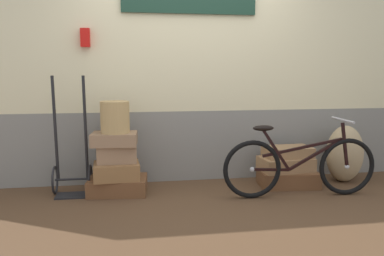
{
  "coord_description": "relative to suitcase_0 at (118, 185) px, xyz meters",
  "views": [
    {
      "loc": [
        -0.73,
        -3.81,
        1.31
      ],
      "look_at": [
        -0.07,
        0.27,
        0.71
      ],
      "focal_mm": 36.82,
      "sensor_mm": 36.0,
      "label": 1
    }
  ],
  "objects": [
    {
      "name": "ground",
      "position": [
        0.86,
        -0.38,
        -0.12
      ],
      "size": [
        9.19,
        5.2,
        0.06
      ],
      "primitive_type": "cube",
      "color": "#513823"
    },
    {
      "name": "station_building",
      "position": [
        0.87,
        0.47,
        1.19
      ],
      "size": [
        7.19,
        0.74,
        2.55
      ],
      "color": "gray",
      "rests_on": "ground"
    },
    {
      "name": "suitcase_0",
      "position": [
        0.0,
        0.0,
        0.0
      ],
      "size": [
        0.65,
        0.49,
        0.17
      ],
      "primitive_type": "cube",
      "rotation": [
        0.0,
        0.0,
        -0.1
      ],
      "color": "brown",
      "rests_on": "ground"
    },
    {
      "name": "suitcase_1",
      "position": [
        -0.01,
        -0.04,
        0.17
      ],
      "size": [
        0.49,
        0.39,
        0.17
      ],
      "primitive_type": "cube",
      "rotation": [
        0.0,
        0.0,
        0.05
      ],
      "color": "olive",
      "rests_on": "suitcase_0"
    },
    {
      "name": "suitcase_2",
      "position": [
        0.0,
        0.01,
        0.35
      ],
      "size": [
        0.42,
        0.32,
        0.19
      ],
      "primitive_type": "cube",
      "rotation": [
        0.0,
        0.0,
        -0.01
      ],
      "color": "#937051",
      "rests_on": "suitcase_1"
    },
    {
      "name": "suitcase_3",
      "position": [
        -0.02,
        -0.01,
        0.51
      ],
      "size": [
        0.49,
        0.37,
        0.13
      ],
      "primitive_type": "cube",
      "rotation": [
        0.0,
        0.0,
        -0.07
      ],
      "color": "#937051",
      "rests_on": "suitcase_2"
    },
    {
      "name": "suitcase_4",
      "position": [
        1.92,
        -0.04,
        0.0
      ],
      "size": [
        0.68,
        0.47,
        0.18
      ],
      "primitive_type": "cube",
      "rotation": [
        0.0,
        0.0,
        -0.09
      ],
      "color": "brown",
      "rests_on": "ground"
    },
    {
      "name": "suitcase_5",
      "position": [
        1.89,
        -0.02,
        0.17
      ],
      "size": [
        0.61,
        0.41,
        0.15
      ],
      "primitive_type": "cube",
      "rotation": [
        0.0,
        0.0,
        0.08
      ],
      "color": "#9E754C",
      "rests_on": "suitcase_4"
    },
    {
      "name": "suitcase_6",
      "position": [
        1.92,
        0.0,
        0.3
      ],
      "size": [
        0.54,
        0.34,
        0.12
      ],
      "primitive_type": "cube",
      "rotation": [
        0.0,
        0.0,
        0.03
      ],
      "color": "#9E754C",
      "rests_on": "suitcase_5"
    },
    {
      "name": "wicker_basket",
      "position": [
        -0.01,
        -0.01,
        0.74
      ],
      "size": [
        0.3,
        0.3,
        0.33
      ],
      "primitive_type": "cylinder",
      "color": "tan",
      "rests_on": "suitcase_3"
    },
    {
      "name": "luggage_trolley",
      "position": [
        -0.48,
        0.06,
        0.2
      ],
      "size": [
        0.39,
        0.37,
        1.26
      ],
      "color": "black",
      "rests_on": "ground"
    },
    {
      "name": "burlap_sack",
      "position": [
        2.65,
        0.03,
        0.25
      ],
      "size": [
        0.44,
        0.37,
        0.67
      ],
      "primitive_type": "ellipsoid",
      "color": "tan",
      "rests_on": "ground"
    },
    {
      "name": "bicycle",
      "position": [
        1.88,
        -0.42,
        0.25
      ],
      "size": [
        1.64,
        0.46,
        0.82
      ],
      "color": "black",
      "rests_on": "ground"
    }
  ]
}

